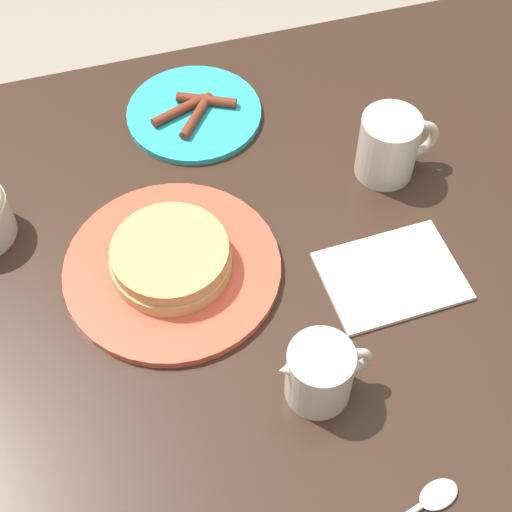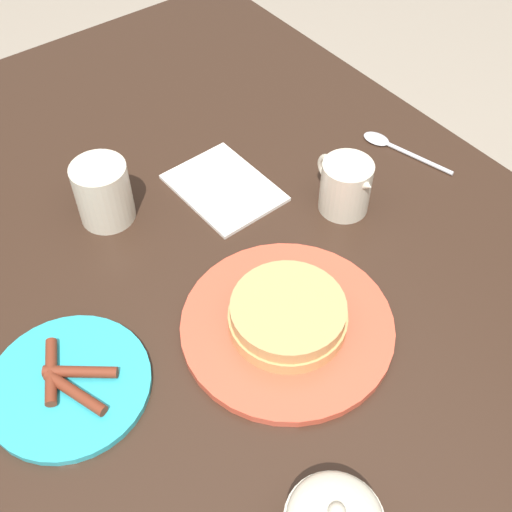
# 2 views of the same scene
# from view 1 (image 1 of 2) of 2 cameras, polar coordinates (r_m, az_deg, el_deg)

# --- Properties ---
(ground_plane) EXTENTS (8.00, 8.00, 0.00)m
(ground_plane) POSITION_cam_1_polar(r_m,az_deg,el_deg) (1.68, -2.78, -16.95)
(ground_plane) COLOR gray
(dining_table) EXTENTS (1.60, 0.89, 0.77)m
(dining_table) POSITION_cam_1_polar(r_m,az_deg,el_deg) (1.07, -4.18, -5.70)
(dining_table) COLOR #332116
(dining_table) RESTS_ON ground_plane
(pancake_plate) EXTENTS (0.27, 0.27, 0.05)m
(pancake_plate) POSITION_cam_1_polar(r_m,az_deg,el_deg) (0.98, -6.16, -0.53)
(pancake_plate) COLOR #DB5138
(pancake_plate) RESTS_ON dining_table
(side_plate_bacon) EXTENTS (0.20, 0.20, 0.02)m
(side_plate_bacon) POSITION_cam_1_polar(r_m,az_deg,el_deg) (1.17, -4.52, 10.34)
(side_plate_bacon) COLOR #2DADBC
(side_plate_bacon) RESTS_ON dining_table
(coffee_mug) EXTENTS (0.11, 0.08, 0.10)m
(coffee_mug) POSITION_cam_1_polar(r_m,az_deg,el_deg) (1.07, 9.73, 7.95)
(coffee_mug) COLOR beige
(coffee_mug) RESTS_ON dining_table
(creamer_pitcher) EXTENTS (0.11, 0.07, 0.09)m
(creamer_pitcher) POSITION_cam_1_polar(r_m,az_deg,el_deg) (0.87, 4.61, -8.48)
(creamer_pitcher) COLOR beige
(creamer_pitcher) RESTS_ON dining_table
(napkin) EXTENTS (0.17, 0.13, 0.01)m
(napkin) POSITION_cam_1_polar(r_m,az_deg,el_deg) (1.00, 9.83, -1.44)
(napkin) COLOR silver
(napkin) RESTS_ON dining_table
(spoon) EXTENTS (0.16, 0.06, 0.01)m
(spoon) POSITION_cam_1_polar(r_m,az_deg,el_deg) (0.87, 11.69, -17.51)
(spoon) COLOR silver
(spoon) RESTS_ON dining_table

